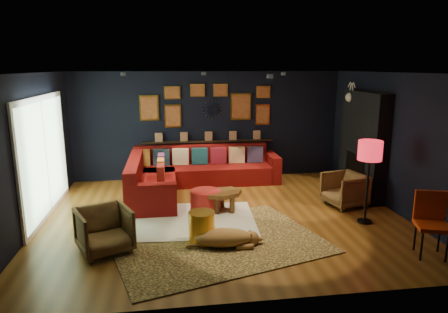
{
  "coord_description": "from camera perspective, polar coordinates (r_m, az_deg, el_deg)",
  "views": [
    {
      "loc": [
        -0.97,
        -6.87,
        2.7
      ],
      "look_at": [
        0.04,
        0.3,
        1.07
      ],
      "focal_mm": 32.0,
      "sensor_mm": 36.0,
      "label": 1
    }
  ],
  "objects": [
    {
      "name": "floor",
      "position": [
        7.44,
        -0.01,
        -8.57
      ],
      "size": [
        6.5,
        6.5,
        0.0
      ],
      "primitive_type": "plane",
      "color": "brown",
      "rests_on": "ground"
    },
    {
      "name": "room_walls",
      "position": [
        7.02,
        -0.01,
        3.63
      ],
      "size": [
        6.5,
        6.5,
        6.5
      ],
      "color": "black",
      "rests_on": "ground"
    },
    {
      "name": "sectional",
      "position": [
        9.0,
        -5.51,
        -2.67
      ],
      "size": [
        3.41,
        2.69,
        0.86
      ],
      "color": "maroon",
      "rests_on": "ground"
    },
    {
      "name": "ledge",
      "position": [
        9.76,
        -2.22,
        2.18
      ],
      "size": [
        3.2,
        0.12,
        0.04
      ],
      "primitive_type": "cube",
      "color": "black",
      "rests_on": "room_walls"
    },
    {
      "name": "gallery_wall",
      "position": [
        9.67,
        -2.36,
        7.39
      ],
      "size": [
        3.15,
        0.04,
        1.02
      ],
      "color": "gold",
      "rests_on": "room_walls"
    },
    {
      "name": "sunburst_mirror",
      "position": [
        9.7,
        -1.69,
        6.78
      ],
      "size": [
        0.47,
        0.16,
        0.47
      ],
      "color": "silver",
      "rests_on": "room_walls"
    },
    {
      "name": "fireplace",
      "position": [
        8.93,
        19.2,
        1.15
      ],
      "size": [
        0.31,
        1.6,
        2.2
      ],
      "color": "black",
      "rests_on": "ground"
    },
    {
      "name": "deer_head",
      "position": [
        9.26,
        18.51,
        8.03
      ],
      "size": [
        0.5,
        0.28,
        0.45
      ],
      "color": "white",
      "rests_on": "fireplace"
    },
    {
      "name": "sliding_door",
      "position": [
        7.96,
        -24.25,
        -0.04
      ],
      "size": [
        0.06,
        2.8,
        2.2
      ],
      "color": "white",
      "rests_on": "ground"
    },
    {
      "name": "ceiling_spots",
      "position": [
        7.73,
        -0.86,
        11.66
      ],
      "size": [
        3.3,
        2.5,
        0.06
      ],
      "color": "black",
      "rests_on": "room_walls"
    },
    {
      "name": "shag_rug",
      "position": [
        7.24,
        -5.42,
        -9.12
      ],
      "size": [
        2.54,
        1.92,
        0.03
      ],
      "primitive_type": "cube",
      "rotation": [
        0.0,
        0.0,
        -0.06
      ],
      "color": "beige",
      "rests_on": "ground"
    },
    {
      "name": "leopard_rug",
      "position": [
        6.42,
        -0.92,
        -12.08
      ],
      "size": [
        3.68,
        3.07,
        0.02
      ],
      "primitive_type": "cube",
      "rotation": [
        0.0,
        0.0,
        0.29
      ],
      "color": "tan",
      "rests_on": "ground"
    },
    {
      "name": "coffee_table",
      "position": [
        7.54,
        -0.08,
        -5.54
      ],
      "size": [
        0.94,
        0.84,
        0.38
      ],
      "rotation": [
        0.0,
        0.0,
        0.43
      ],
      "color": "brown",
      "rests_on": "shag_rug"
    },
    {
      "name": "pouf",
      "position": [
        7.63,
        -2.64,
        -6.25
      ],
      "size": [
        0.59,
        0.59,
        0.38
      ],
      "primitive_type": "cylinder",
      "color": "maroon",
      "rests_on": "shag_rug"
    },
    {
      "name": "armchair_left",
      "position": [
        6.25,
        -16.75,
        -9.74
      ],
      "size": [
        0.94,
        0.92,
        0.75
      ],
      "primitive_type": "imported",
      "rotation": [
        0.0,
        0.0,
        0.43
      ],
      "color": "#B38345",
      "rests_on": "ground"
    },
    {
      "name": "armchair_right",
      "position": [
        8.25,
        16.87,
        -4.34
      ],
      "size": [
        0.81,
        0.84,
        0.72
      ],
      "primitive_type": "imported",
      "rotation": [
        0.0,
        0.0,
        -1.33
      ],
      "color": "#B38345",
      "rests_on": "ground"
    },
    {
      "name": "gold_stool",
      "position": [
        6.3,
        -3.19,
        -10.12
      ],
      "size": [
        0.41,
        0.41,
        0.52
      ],
      "primitive_type": "cylinder",
      "color": "gold",
      "rests_on": "ground"
    },
    {
      "name": "orange_chair",
      "position": [
        6.58,
        27.51,
        -7.82
      ],
      "size": [
        0.56,
        0.56,
        0.94
      ],
      "rotation": [
        0.0,
        0.0,
        -0.32
      ],
      "color": "black",
      "rests_on": "ground"
    },
    {
      "name": "floor_lamp",
      "position": [
        7.26,
        20.12,
        0.25
      ],
      "size": [
        0.41,
        0.41,
        1.48
      ],
      "color": "black",
      "rests_on": "ground"
    },
    {
      "name": "dog",
      "position": [
        6.19,
        -0.09,
        -11.06
      ],
      "size": [
        1.25,
        0.68,
        0.38
      ],
      "primitive_type": null,
      "rotation": [
        0.0,
        0.0,
        -0.08
      ],
      "color": "#A77D3C",
      "rests_on": "leopard_rug"
    }
  ]
}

